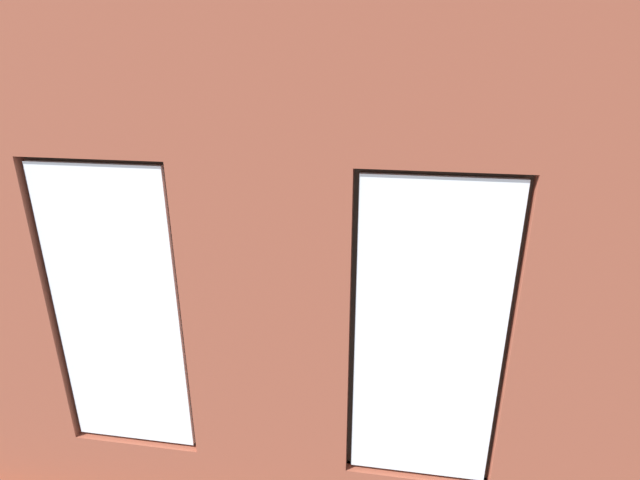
# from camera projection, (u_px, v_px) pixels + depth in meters

# --- Properties ---
(ground_plane) EXTENTS (6.88, 6.13, 0.10)m
(ground_plane) POSITION_uv_depth(u_px,v_px,m) (329.00, 326.00, 5.94)
(ground_plane) COLOR #99663D
(brick_wall_with_windows) EXTENTS (6.28, 0.30, 3.31)m
(brick_wall_with_windows) POSITION_uv_depth(u_px,v_px,m) (266.00, 309.00, 2.85)
(brick_wall_with_windows) COLOR brown
(brick_wall_with_windows) RESTS_ON ground_plane
(white_wall_right) EXTENTS (0.10, 5.13, 3.31)m
(white_wall_right) POSITION_uv_depth(u_px,v_px,m) (55.00, 180.00, 5.58)
(white_wall_right) COLOR silver
(white_wall_right) RESTS_ON ground_plane
(couch_by_window) EXTENTS (1.81, 0.87, 0.80)m
(couch_by_window) POSITION_uv_depth(u_px,v_px,m) (207.00, 407.00, 4.03)
(couch_by_window) COLOR black
(couch_by_window) RESTS_ON ground_plane
(couch_left) EXTENTS (0.89, 2.02, 0.80)m
(couch_left) POSITION_uv_depth(u_px,v_px,m) (556.00, 324.00, 5.24)
(couch_left) COLOR black
(couch_left) RESTS_ON ground_plane
(coffee_table) EXTENTS (1.30, 0.77, 0.41)m
(coffee_table) POSITION_uv_depth(u_px,v_px,m) (317.00, 290.00, 5.91)
(coffee_table) COLOR tan
(coffee_table) RESTS_ON ground_plane
(cup_ceramic) EXTENTS (0.09, 0.09, 0.11)m
(cup_ceramic) POSITION_uv_depth(u_px,v_px,m) (317.00, 282.00, 5.87)
(cup_ceramic) COLOR silver
(cup_ceramic) RESTS_ON coffee_table
(candle_jar) EXTENTS (0.08, 0.08, 0.12)m
(candle_jar) POSITION_uv_depth(u_px,v_px,m) (349.00, 279.00, 5.94)
(candle_jar) COLOR #B7333D
(candle_jar) RESTS_ON coffee_table
(table_plant_small) EXTENTS (0.18, 0.18, 0.28)m
(table_plant_small) POSITION_uv_depth(u_px,v_px,m) (324.00, 279.00, 5.72)
(table_plant_small) COLOR beige
(table_plant_small) RESTS_ON coffee_table
(remote_black) EXTENTS (0.12, 0.17, 0.02)m
(remote_black) POSITION_uv_depth(u_px,v_px,m) (305.00, 281.00, 6.00)
(remote_black) COLOR black
(remote_black) RESTS_ON coffee_table
(remote_silver) EXTENTS (0.07, 0.17, 0.02)m
(remote_silver) POSITION_uv_depth(u_px,v_px,m) (283.00, 287.00, 5.84)
(remote_silver) COLOR #B2B2B7
(remote_silver) RESTS_ON coffee_table
(media_console) EXTENTS (1.11, 0.42, 0.60)m
(media_console) POSITION_uv_depth(u_px,v_px,m) (123.00, 271.00, 6.55)
(media_console) COLOR black
(media_console) RESTS_ON ground_plane
(tv_flatscreen) EXTENTS (1.13, 0.20, 0.79)m
(tv_flatscreen) POSITION_uv_depth(u_px,v_px,m) (116.00, 221.00, 6.30)
(tv_flatscreen) COLOR black
(tv_flatscreen) RESTS_ON media_console
(potted_plant_near_tv) EXTENTS (0.78, 0.86, 1.00)m
(potted_plant_near_tv) POSITION_uv_depth(u_px,v_px,m) (118.00, 287.00, 5.43)
(potted_plant_near_tv) COLOR #47423D
(potted_plant_near_tv) RESTS_ON ground_plane
(potted_plant_foreground_right) EXTENTS (0.65, 0.65, 1.14)m
(potted_plant_foreground_right) POSITION_uv_depth(u_px,v_px,m) (191.00, 203.00, 7.86)
(potted_plant_foreground_right) COLOR #47423D
(potted_plant_foreground_right) RESTS_ON ground_plane
(potted_plant_mid_room_small) EXTENTS (0.29, 0.29, 0.49)m
(potted_plant_mid_room_small) POSITION_uv_depth(u_px,v_px,m) (379.00, 271.00, 6.46)
(potted_plant_mid_room_small) COLOR #9E5638
(potted_plant_mid_room_small) RESTS_ON ground_plane
(potted_plant_corner_near_left) EXTENTS (0.93, 0.97, 1.39)m
(potted_plant_corner_near_left) POSITION_uv_depth(u_px,v_px,m) (527.00, 214.00, 7.16)
(potted_plant_corner_near_left) COLOR brown
(potted_plant_corner_near_left) RESTS_ON ground_plane
(potted_plant_between_couches) EXTENTS (0.43, 0.43, 0.77)m
(potted_plant_between_couches) POSITION_uv_depth(u_px,v_px,m) (376.00, 404.00, 3.82)
(potted_plant_between_couches) COLOR #47423D
(potted_plant_between_couches) RESTS_ON ground_plane
(potted_plant_by_left_couch) EXTENTS (0.23, 0.23, 0.42)m
(potted_plant_by_left_couch) POSITION_uv_depth(u_px,v_px,m) (493.00, 269.00, 6.65)
(potted_plant_by_left_couch) COLOR brown
(potted_plant_by_left_couch) RESTS_ON ground_plane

